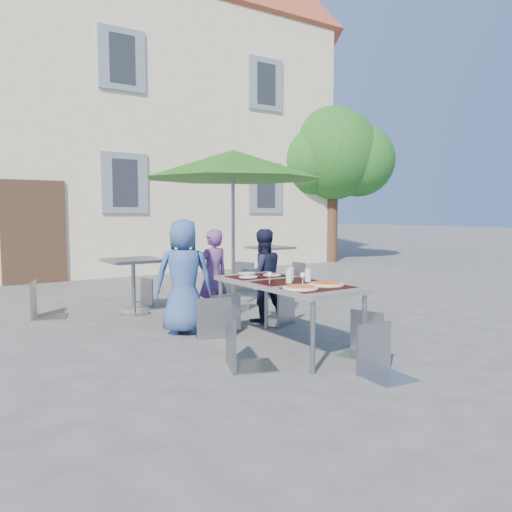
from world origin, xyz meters
TOP-DOWN VIEW (x-y plane):
  - ground at (0.00, 0.00)m, footprint 90.00×90.00m
  - building at (-0.00, 11.50)m, footprint 13.60×8.20m
  - tree at (6.55, 7.54)m, footprint 3.60×3.00m
  - dining_table at (-0.64, 0.43)m, footprint 0.80×1.85m
  - pizza_near_left at (-0.85, -0.09)m, footprint 0.36×0.36m
  - pizza_near_right at (-0.46, -0.04)m, footprint 0.36×0.36m
  - glassware at (-0.60, 0.33)m, footprint 0.51×0.38m
  - place_settings at (-0.63, 1.05)m, footprint 0.61×0.52m
  - child_0 at (-1.28, 1.68)m, footprint 0.83×0.71m
  - child_1 at (-0.73, 1.94)m, footprint 0.50×0.36m
  - child_2 at (-0.07, 1.71)m, footprint 0.68×0.46m
  - chair_0 at (-1.08, 1.31)m, footprint 0.54×0.54m
  - chair_1 at (-0.80, 1.55)m, footprint 0.47×0.47m
  - chair_2 at (-0.00, 1.40)m, footprint 0.58×0.58m
  - chair_3 at (-1.43, 0.10)m, footprint 0.58×0.57m
  - chair_4 at (-0.08, -0.21)m, footprint 0.49×0.48m
  - chair_5 at (-0.48, -0.82)m, footprint 0.44×0.44m
  - patio_umbrella at (0.06, 2.70)m, footprint 2.77×2.77m
  - cafe_table_0 at (-1.39, 3.18)m, footprint 0.78×0.78m
  - bg_chair_l_0 at (-2.59, 3.69)m, footprint 0.57×0.57m
  - bg_chair_r_0 at (-1.04, 3.78)m, footprint 0.43×0.42m
  - cafe_table_1 at (1.93, 4.34)m, footprint 0.77×0.77m
  - bg_chair_l_1 at (1.31, 4.24)m, footprint 0.61×0.60m
  - bg_chair_r_1 at (2.59, 4.33)m, footprint 0.41×0.41m

SIDE VIEW (x-z plane):
  - ground at x=0.00m, z-range 0.00..0.00m
  - bg_chair_r_0 at x=-1.04m, z-range 0.07..0.91m
  - chair_4 at x=-0.08m, z-range 0.07..0.92m
  - bg_chair_r_1 at x=2.59m, z-range 0.07..0.94m
  - chair_5 at x=-0.48m, z-range 0.08..0.99m
  - chair_1 at x=-0.80m, z-range 0.08..0.99m
  - chair_0 at x=-1.08m, z-range 0.08..1.02m
  - chair_2 at x=0.00m, z-range 0.09..1.08m
  - chair_3 at x=-1.43m, z-range 0.09..1.09m
  - cafe_table_1 at x=1.93m, z-range 0.18..1.00m
  - cafe_table_0 at x=-1.39m, z-range 0.19..1.02m
  - bg_chair_l_0 at x=-2.59m, z-range 0.09..1.11m
  - bg_chair_l_1 at x=1.31m, z-range 0.10..1.15m
  - child_2 at x=-0.07m, z-range 0.00..1.29m
  - child_1 at x=-0.73m, z-range 0.00..1.29m
  - dining_table at x=-0.64m, z-range 0.32..1.07m
  - child_0 at x=-1.28m, z-range 0.00..1.44m
  - place_settings at x=-0.63m, z-range 0.76..0.77m
  - pizza_near_left at x=-0.85m, z-range 0.75..0.78m
  - pizza_near_right at x=-0.46m, z-range 0.75..0.78m
  - glassware at x=-0.60m, z-range 0.75..0.90m
  - patio_umbrella at x=0.06m, z-range 1.00..3.47m
  - tree at x=6.55m, z-range 0.90..5.60m
  - building at x=0.00m, z-range -0.70..10.40m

